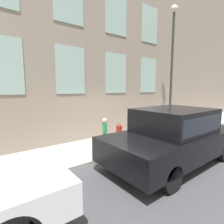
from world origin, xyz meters
name	(u,v)px	position (x,y,z in m)	size (l,w,h in m)	color
ground_plane	(129,154)	(0.00, 0.00, 0.00)	(80.00, 80.00, 0.00)	#47474C
sidewalk	(110,145)	(1.11, 0.00, 0.07)	(2.23, 60.00, 0.14)	#B2ADA3
building_facade	(93,28)	(2.38, 0.00, 5.00)	(0.33, 40.00, 9.99)	gray
fire_hydrant	(119,134)	(0.69, -0.11, 0.59)	(0.31, 0.43, 0.87)	red
person	(105,130)	(0.88, 0.45, 0.81)	(0.27, 0.18, 1.12)	navy
parked_car_black_near	(173,134)	(-1.37, -0.64, 0.94)	(2.09, 4.74, 1.75)	black
street_lamp	(172,56)	(1.00, -3.89, 4.03)	(0.36, 0.36, 6.36)	#2D332D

